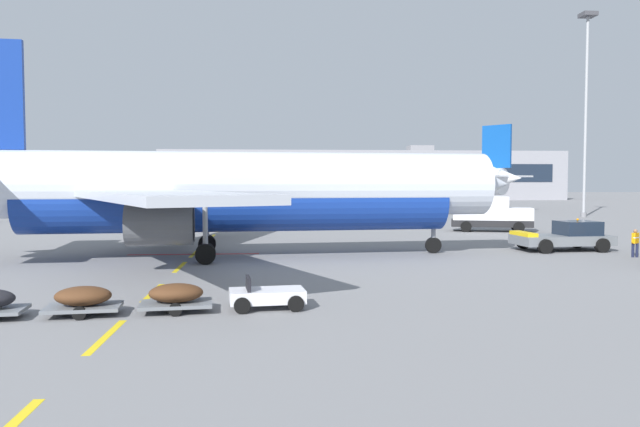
% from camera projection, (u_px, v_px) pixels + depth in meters
% --- Properties ---
extents(ground, '(400.00, 400.00, 0.00)m').
position_uv_depth(ground, '(456.00, 229.00, 57.00)').
color(ground, slate).
extents(apron_paint_markings, '(8.00, 96.01, 0.01)m').
position_uv_depth(apron_paint_markings, '(216.00, 233.00, 52.72)').
color(apron_paint_markings, yellow).
rests_on(apron_paint_markings, ground).
extents(airliner_foreground, '(34.82, 34.50, 12.20)m').
position_uv_depth(airliner_foreground, '(230.00, 190.00, 35.61)').
color(airliner_foreground, silver).
rests_on(airliner_foreground, ground).
extents(pushback_tug, '(6.18, 3.51, 2.08)m').
position_uv_depth(pushback_tug, '(565.00, 237.00, 39.34)').
color(pushback_tug, slate).
rests_on(pushback_tug, ground).
extents(airliner_mid_left, '(29.68, 32.19, 12.73)m').
position_uv_depth(airliner_mid_left, '(419.00, 184.00, 99.16)').
color(airliner_mid_left, white).
rests_on(airliner_mid_left, ground).
extents(fuel_service_truck, '(7.39, 4.27, 3.14)m').
position_uv_depth(fuel_service_truck, '(489.00, 213.00, 54.54)').
color(fuel_service_truck, black).
rests_on(fuel_service_truck, ground).
extents(baggage_train, '(11.69, 2.72, 1.14)m').
position_uv_depth(baggage_train, '(131.00, 298.00, 20.43)').
color(baggage_train, silver).
rests_on(baggage_train, ground).
extents(ground_crew_worker, '(0.62, 0.46, 1.67)m').
position_uv_depth(ground_crew_worker, '(635.00, 241.00, 35.77)').
color(ground_crew_worker, '#191E38').
rests_on(ground_crew_worker, ground).
extents(apron_light_mast_far, '(1.80, 1.80, 25.42)m').
position_uv_depth(apron_light_mast_far, '(586.00, 91.00, 75.93)').
color(apron_light_mast_far, slate).
rests_on(apron_light_mast_far, ground).
extents(terminal_satellite, '(98.65, 18.16, 13.60)m').
position_uv_depth(terminal_satellite, '(362.00, 176.00, 153.46)').
color(terminal_satellite, gray).
rests_on(terminal_satellite, ground).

